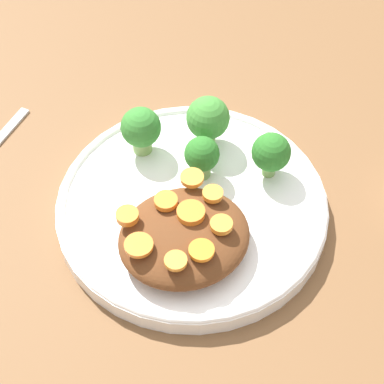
{
  "coord_description": "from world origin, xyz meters",
  "views": [
    {
      "loc": [
        -0.16,
        -0.34,
        0.51
      ],
      "look_at": [
        0.0,
        0.0,
        0.03
      ],
      "focal_mm": 60.0,
      "sensor_mm": 36.0,
      "label": 1
    }
  ],
  "objects": [
    {
      "name": "plate",
      "position": [
        0.0,
        0.0,
        0.01
      ],
      "size": [
        0.26,
        0.26,
        0.02
      ],
      "color": "white",
      "rests_on": "ground_plane"
    },
    {
      "name": "carrot_slice_1",
      "position": [
        -0.07,
        -0.02,
        0.06
      ],
      "size": [
        0.02,
        0.02,
        0.01
      ],
      "primitive_type": "cylinder",
      "color": "orange",
      "rests_on": "stew_mound"
    },
    {
      "name": "broccoli_floret_2",
      "position": [
        0.08,
        -0.0,
        0.05
      ],
      "size": [
        0.04,
        0.04,
        0.05
      ],
      "color": "#759E51",
      "rests_on": "plate"
    },
    {
      "name": "carrot_slice_0",
      "position": [
        -0.0,
        -0.06,
        0.05
      ],
      "size": [
        0.02,
        0.02,
        0.01
      ],
      "primitive_type": "cylinder",
      "color": "orange",
      "rests_on": "stew_mound"
    },
    {
      "name": "broccoli_floret_0",
      "position": [
        0.05,
        0.06,
        0.05
      ],
      "size": [
        0.04,
        0.04,
        0.06
      ],
      "color": "#7FA85B",
      "rests_on": "plate"
    },
    {
      "name": "carrot_slice_2",
      "position": [
        -0.03,
        -0.01,
        0.05
      ],
      "size": [
        0.02,
        0.02,
        0.01
      ],
      "primitive_type": "cylinder",
      "color": "orange",
      "rests_on": "stew_mound"
    },
    {
      "name": "carrot_slice_3",
      "position": [
        -0.05,
        -0.08,
        0.05
      ],
      "size": [
        0.02,
        0.02,
        0.0
      ],
      "primitive_type": "cylinder",
      "color": "orange",
      "rests_on": "stew_mound"
    },
    {
      "name": "carrot_slice_4",
      "position": [
        -0.0,
        -0.0,
        0.05
      ],
      "size": [
        0.02,
        0.02,
        0.0
      ],
      "primitive_type": "cylinder",
      "color": "orange",
      "rests_on": "stew_mound"
    },
    {
      "name": "carrot_slice_5",
      "position": [
        -0.07,
        -0.05,
        0.05
      ],
      "size": [
        0.03,
        0.03,
        0.0
      ],
      "primitive_type": "cylinder",
      "color": "orange",
      "rests_on": "stew_mound"
    },
    {
      "name": "ground_plane",
      "position": [
        0.0,
        0.0,
        0.0
      ],
      "size": [
        4.0,
        4.0,
        0.0
      ],
      "primitive_type": "plane",
      "color": "brown"
    },
    {
      "name": "carrot_slice_6",
      "position": [
        -0.03,
        -0.08,
        0.05
      ],
      "size": [
        0.02,
        0.02,
        0.0
      ],
      "primitive_type": "cylinder",
      "color": "orange",
      "rests_on": "stew_mound"
    },
    {
      "name": "carrot_slice_7",
      "position": [
        -0.02,
        -0.04,
        0.06
      ],
      "size": [
        0.03,
        0.03,
        0.01
      ],
      "primitive_type": "cylinder",
      "color": "orange",
      "rests_on": "stew_mound"
    },
    {
      "name": "broccoli_floret_1",
      "position": [
        0.02,
        0.03,
        0.05
      ],
      "size": [
        0.03,
        0.03,
        0.05
      ],
      "color": "#759E51",
      "rests_on": "plate"
    },
    {
      "name": "broccoli_floret_3",
      "position": [
        -0.02,
        0.08,
        0.05
      ],
      "size": [
        0.04,
        0.04,
        0.05
      ],
      "color": "#7FA85B",
      "rests_on": "plate"
    },
    {
      "name": "stew_mound",
      "position": [
        -0.03,
        -0.04,
        0.04
      ],
      "size": [
        0.12,
        0.11,
        0.03
      ],
      "primitive_type": "ellipsoid",
      "color": "#5B3319",
      "rests_on": "plate"
    },
    {
      "name": "carrot_slice_8",
      "position": [
        0.01,
        -0.03,
        0.05
      ],
      "size": [
        0.02,
        0.02,
        0.01
      ],
      "primitive_type": "cylinder",
      "color": "orange",
      "rests_on": "stew_mound"
    }
  ]
}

